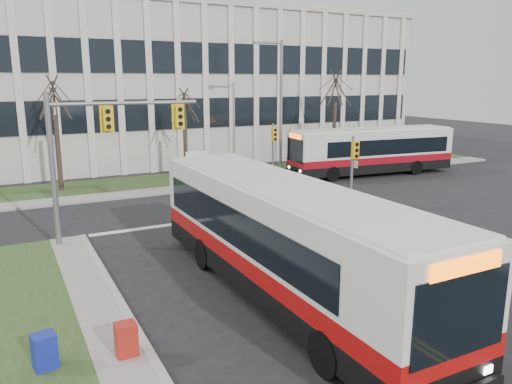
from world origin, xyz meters
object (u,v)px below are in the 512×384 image
(newspaper_box_blue, at_px, (45,353))
(newspaper_box_red, at_px, (126,342))
(streetlight, at_px, (279,102))
(bus_cross, at_px, (371,152))
(directory_sign, at_px, (197,164))
(bus_main, at_px, (283,242))

(newspaper_box_blue, distance_m, newspaper_box_red, 1.82)
(streetlight, xyz_separation_m, bus_cross, (6.37, -2.20, -3.59))
(directory_sign, height_order, bus_cross, bus_cross)
(newspaper_box_red, bearing_deg, streetlight, 51.00)
(streetlight, xyz_separation_m, newspaper_box_red, (-14.83, -18.63, -4.72))
(bus_main, distance_m, newspaper_box_red, 5.54)
(streetlight, distance_m, newspaper_box_blue, 25.17)
(bus_cross, bearing_deg, bus_main, -41.27)
(bus_main, bearing_deg, directory_sign, 77.18)
(streetlight, relative_size, newspaper_box_red, 9.68)
(directory_sign, relative_size, newspaper_box_red, 2.11)
(bus_main, bearing_deg, bus_cross, 42.82)
(streetlight, height_order, newspaper_box_red, streetlight)
(newspaper_box_red, bearing_deg, newspaper_box_blue, 169.05)
(bus_main, xyz_separation_m, bus_cross, (16.01, 14.97, -0.15))
(newspaper_box_red, bearing_deg, bus_cross, 37.31)
(newspaper_box_blue, height_order, newspaper_box_red, same)
(newspaper_box_blue, bearing_deg, bus_main, -1.63)
(bus_main, bearing_deg, newspaper_box_blue, -171.11)
(bus_cross, distance_m, newspaper_box_blue, 28.09)
(bus_main, xyz_separation_m, newspaper_box_red, (-5.19, -1.46, -1.29))
(bus_main, relative_size, newspaper_box_blue, 13.92)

